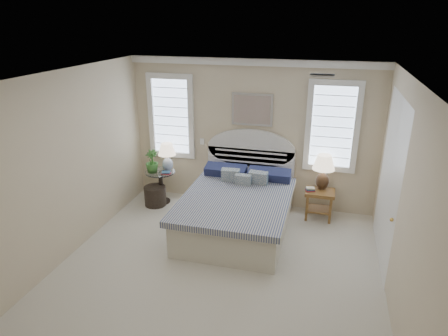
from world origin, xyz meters
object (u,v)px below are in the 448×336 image
lamp_left (167,154)px  nightstand_right (319,198)px  bed (238,207)px  side_table_left (161,183)px  lamp_right (324,168)px  floor_pot (155,196)px

lamp_left → nightstand_right: bearing=-0.0°
bed → nightstand_right: size_ratio=4.29×
side_table_left → lamp_right: lamp_right is taller
nightstand_right → lamp_left: bearing=180.0°
bed → side_table_left: size_ratio=3.61×
bed → lamp_right: size_ratio=3.63×
side_table_left → nightstand_right: size_ratio=1.19×
nightstand_right → lamp_right: size_ratio=0.84×
floor_pot → lamp_left: size_ratio=0.75×
bed → floor_pot: size_ratio=5.57×
side_table_left → bed: bearing=-19.7°
bed → floor_pot: bearing=165.4°
nightstand_right → floor_pot: 3.03m
lamp_right → side_table_left: bearing=-175.7°
nightstand_right → lamp_right: lamp_right is taller
side_table_left → nightstand_right: side_table_left is taller
side_table_left → floor_pot: side_table_left is taller
bed → side_table_left: (-1.65, 0.59, 0.00)m
nightstand_right → floor_pot: nightstand_right is taller
side_table_left → lamp_left: size_ratio=1.16×
bed → floor_pot: 1.78m
lamp_right → floor_pot: bearing=-173.1°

